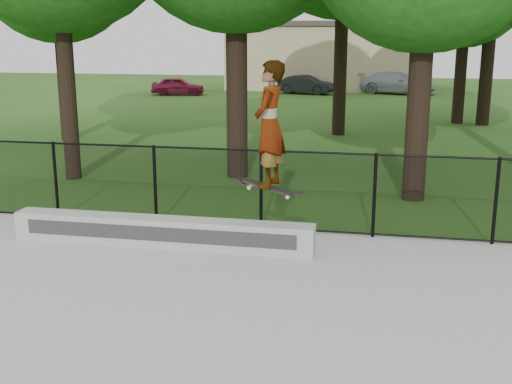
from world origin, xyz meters
TOP-DOWN VIEW (x-y plane):
  - grind_ledge at (-1.47, 4.70)m, footprint 5.15×0.40m
  - car_a at (-9.94, 31.53)m, footprint 3.28×1.83m
  - car_b at (-2.62, 33.69)m, footprint 3.26×1.95m
  - car_c at (2.76, 34.80)m, footprint 4.49×3.15m
  - skater_airborne at (0.41, 4.42)m, footprint 0.82×0.75m
  - chainlink_fence at (0.00, 5.90)m, footprint 16.06×0.06m
  - distant_building at (-2.00, 38.00)m, footprint 12.40×6.40m

SIDE VIEW (x-z plane):
  - grind_ledge at x=-1.47m, z-range 0.06..0.55m
  - car_a at x=-9.94m, z-range 0.00..1.06m
  - car_b at x=-2.62m, z-range 0.00..1.11m
  - car_c at x=2.76m, z-range 0.00..1.30m
  - chainlink_fence at x=0.00m, z-range 0.06..1.56m
  - distant_building at x=-2.00m, z-range 0.01..4.31m
  - skater_airborne at x=0.41m, z-range 1.13..3.23m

